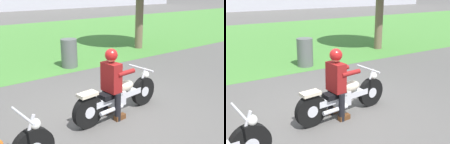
% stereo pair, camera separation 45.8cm
% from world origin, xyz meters
% --- Properties ---
extents(ground, '(120.00, 120.00, 0.00)m').
position_xyz_m(ground, '(0.00, 0.00, 0.00)').
color(ground, '#565451').
extents(grass_verge, '(60.00, 12.00, 0.01)m').
position_xyz_m(grass_verge, '(0.00, 9.02, 0.00)').
color(grass_verge, '#478438').
rests_on(grass_verge, ground).
extents(motorcycle_lead, '(2.12, 0.66, 0.87)m').
position_xyz_m(motorcycle_lead, '(0.18, 0.01, 0.38)').
color(motorcycle_lead, black).
rests_on(motorcycle_lead, ground).
extents(rider_lead, '(0.58, 0.50, 1.39)m').
position_xyz_m(rider_lead, '(0.01, -0.01, 0.81)').
color(rider_lead, black).
rests_on(rider_lead, ground).
extents(trash_can, '(0.51, 0.51, 0.91)m').
position_xyz_m(trash_can, '(0.99, 3.60, 0.45)').
color(trash_can, '#595E5B').
rests_on(trash_can, ground).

